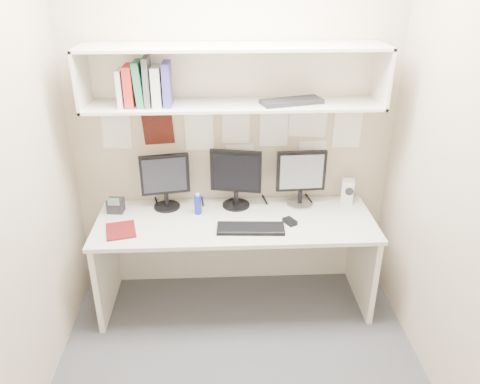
{
  "coord_description": "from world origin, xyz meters",
  "views": [
    {
      "loc": [
        -0.11,
        -2.3,
        2.37
      ],
      "look_at": [
        0.02,
        0.35,
        1.09
      ],
      "focal_mm": 35.0,
      "sensor_mm": 36.0,
      "label": 1
    }
  ],
  "objects_px": {
    "maroon_notebook": "(121,230)",
    "keyboard": "(251,229)",
    "monitor_center": "(236,176)",
    "speaker": "(347,191)",
    "monitor_left": "(165,179)",
    "desk_phone": "(116,205)",
    "desk": "(236,261)",
    "monitor_right": "(301,176)"
  },
  "relations": [
    {
      "from": "maroon_notebook",
      "to": "keyboard",
      "type": "bearing_deg",
      "value": -14.87
    },
    {
      "from": "monitor_center",
      "to": "speaker",
      "type": "bearing_deg",
      "value": 13.26
    },
    {
      "from": "speaker",
      "to": "maroon_notebook",
      "type": "xyz_separation_m",
      "value": [
        -1.67,
        -0.38,
        -0.08
      ]
    },
    {
      "from": "keyboard",
      "to": "monitor_left",
      "type": "bearing_deg",
      "value": 151.43
    },
    {
      "from": "desk_phone",
      "to": "speaker",
      "type": "bearing_deg",
      "value": 8.33
    },
    {
      "from": "desk",
      "to": "monitor_left",
      "type": "height_order",
      "value": "monitor_left"
    },
    {
      "from": "monitor_left",
      "to": "monitor_center",
      "type": "height_order",
      "value": "monitor_center"
    },
    {
      "from": "monitor_right",
      "to": "speaker",
      "type": "xyz_separation_m",
      "value": [
        0.37,
        0.02,
        -0.15
      ]
    },
    {
      "from": "speaker",
      "to": "desk",
      "type": "bearing_deg",
      "value": -148.7
    },
    {
      "from": "monitor_center",
      "to": "maroon_notebook",
      "type": "xyz_separation_m",
      "value": [
        -0.81,
        -0.35,
        -0.24
      ]
    },
    {
      "from": "monitor_right",
      "to": "desk_phone",
      "type": "relative_size",
      "value": 3.14
    },
    {
      "from": "keyboard",
      "to": "speaker",
      "type": "bearing_deg",
      "value": 30.65
    },
    {
      "from": "monitor_left",
      "to": "monitor_center",
      "type": "distance_m",
      "value": 0.52
    },
    {
      "from": "speaker",
      "to": "monitor_left",
      "type": "bearing_deg",
      "value": -163.28
    },
    {
      "from": "speaker",
      "to": "desk_phone",
      "type": "relative_size",
      "value": 1.32
    },
    {
      "from": "monitor_right",
      "to": "maroon_notebook",
      "type": "xyz_separation_m",
      "value": [
        -1.3,
        -0.35,
        -0.23
      ]
    },
    {
      "from": "monitor_left",
      "to": "maroon_notebook",
      "type": "relative_size",
      "value": 1.76
    },
    {
      "from": "desk",
      "to": "monitor_left",
      "type": "xyz_separation_m",
      "value": [
        -0.51,
        0.22,
        0.6
      ]
    },
    {
      "from": "monitor_center",
      "to": "desk_phone",
      "type": "height_order",
      "value": "monitor_center"
    },
    {
      "from": "speaker",
      "to": "maroon_notebook",
      "type": "distance_m",
      "value": 1.71
    },
    {
      "from": "desk",
      "to": "keyboard",
      "type": "xyz_separation_m",
      "value": [
        0.1,
        -0.16,
        0.38
      ]
    },
    {
      "from": "speaker",
      "to": "desk_phone",
      "type": "xyz_separation_m",
      "value": [
        -1.75,
        -0.09,
        -0.04
      ]
    },
    {
      "from": "speaker",
      "to": "keyboard",
      "type": "bearing_deg",
      "value": -136.81
    },
    {
      "from": "monitor_center",
      "to": "desk",
      "type": "bearing_deg",
      "value": -81.68
    },
    {
      "from": "monitor_right",
      "to": "keyboard",
      "type": "relative_size",
      "value": 0.92
    },
    {
      "from": "desk_phone",
      "to": "maroon_notebook",
      "type": "bearing_deg",
      "value": -68.05
    },
    {
      "from": "keyboard",
      "to": "maroon_notebook",
      "type": "distance_m",
      "value": 0.89
    },
    {
      "from": "speaker",
      "to": "desk_phone",
      "type": "distance_m",
      "value": 1.75
    },
    {
      "from": "monitor_right",
      "to": "maroon_notebook",
      "type": "bearing_deg",
      "value": -167.28
    },
    {
      "from": "desk",
      "to": "speaker",
      "type": "bearing_deg",
      "value": 15.53
    },
    {
      "from": "desk",
      "to": "monitor_right",
      "type": "relative_size",
      "value": 4.66
    },
    {
      "from": "maroon_notebook",
      "to": "desk_phone",
      "type": "height_order",
      "value": "desk_phone"
    },
    {
      "from": "desk",
      "to": "maroon_notebook",
      "type": "bearing_deg",
      "value": -170.46
    },
    {
      "from": "monitor_right",
      "to": "maroon_notebook",
      "type": "height_order",
      "value": "monitor_right"
    },
    {
      "from": "monitor_center",
      "to": "monitor_left",
      "type": "bearing_deg",
      "value": -168.29
    },
    {
      "from": "speaker",
      "to": "monitor_center",
      "type": "bearing_deg",
      "value": -162.69
    },
    {
      "from": "keyboard",
      "to": "speaker",
      "type": "height_order",
      "value": "speaker"
    },
    {
      "from": "monitor_right",
      "to": "speaker",
      "type": "distance_m",
      "value": 0.4
    },
    {
      "from": "monitor_center",
      "to": "maroon_notebook",
      "type": "bearing_deg",
      "value": -144.68
    },
    {
      "from": "maroon_notebook",
      "to": "desk_phone",
      "type": "relative_size",
      "value": 1.74
    },
    {
      "from": "monitor_left",
      "to": "maroon_notebook",
      "type": "xyz_separation_m",
      "value": [
        -0.29,
        -0.35,
        -0.23
      ]
    },
    {
      "from": "desk",
      "to": "speaker",
      "type": "xyz_separation_m",
      "value": [
        0.87,
        0.24,
        0.45
      ]
    }
  ]
}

